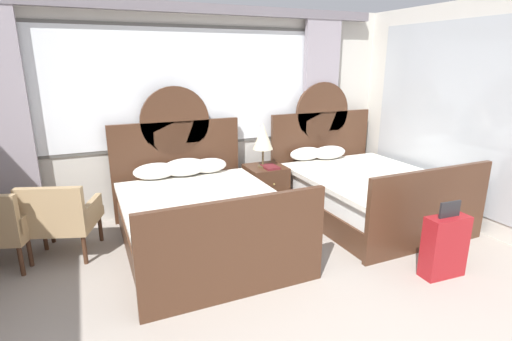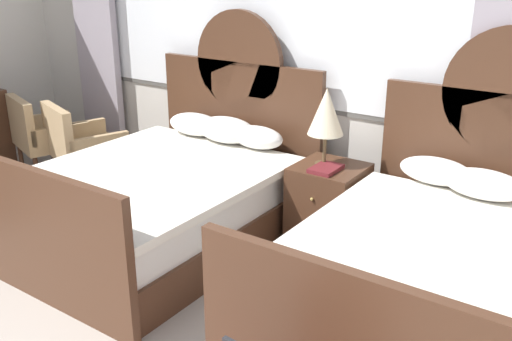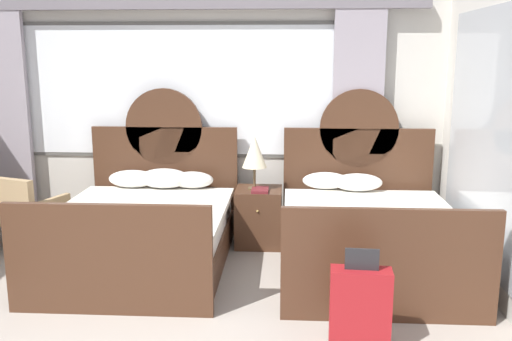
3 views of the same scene
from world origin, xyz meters
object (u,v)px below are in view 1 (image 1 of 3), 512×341
at_px(bed_near_window, 200,215).
at_px(table_lamp_on_nightstand, 263,137).
at_px(book_on_nightstand, 270,167).
at_px(armchair_by_window_left, 61,217).
at_px(nightstand_between_beds, 265,189).
at_px(bed_near_mirror, 361,190).
at_px(suitcase_on_floor, 445,246).

relative_size(bed_near_window, table_lamp_on_nightstand, 3.71).
height_order(book_on_nightstand, armchair_by_window_left, armchair_by_window_left).
bearing_deg(book_on_nightstand, nightstand_between_beds, 100.91).
xyz_separation_m(bed_near_mirror, nightstand_between_beds, (-1.10, 0.65, -0.03)).
bearing_deg(book_on_nightstand, table_lamp_on_nightstand, 125.72).
bearing_deg(nightstand_between_beds, bed_near_mirror, -30.62).
bearing_deg(bed_near_mirror, suitcase_on_floor, -99.72).
xyz_separation_m(bed_near_window, table_lamp_on_nightstand, (1.06, 0.63, 0.68)).
bearing_deg(table_lamp_on_nightstand, book_on_nightstand, -54.28).
relative_size(bed_near_window, nightstand_between_beds, 3.46).
distance_m(table_lamp_on_nightstand, suitcase_on_floor, 2.49).
distance_m(bed_near_window, suitcase_on_floor, 2.51).
height_order(bed_near_mirror, suitcase_on_floor, bed_near_mirror).
distance_m(nightstand_between_beds, book_on_nightstand, 0.35).
xyz_separation_m(nightstand_between_beds, armchair_by_window_left, (-2.50, -0.31, 0.13)).
distance_m(bed_near_mirror, nightstand_between_beds, 1.28).
relative_size(bed_near_window, suitcase_on_floor, 2.88).
distance_m(armchair_by_window_left, suitcase_on_floor, 3.84).
bearing_deg(bed_near_window, bed_near_mirror, -0.39).
height_order(bed_near_window, book_on_nightstand, bed_near_window).
bearing_deg(armchair_by_window_left, suitcase_on_floor, -29.79).
relative_size(bed_near_window, bed_near_mirror, 1.00).
bearing_deg(suitcase_on_floor, nightstand_between_beds, 110.57).
xyz_separation_m(bed_near_window, armchair_by_window_left, (-1.39, 0.32, 0.09)).
bearing_deg(bed_near_window, suitcase_on_floor, -39.22).
height_order(nightstand_between_beds, table_lamp_on_nightstand, table_lamp_on_nightstand).
bearing_deg(table_lamp_on_nightstand, suitcase_on_floor, -68.31).
xyz_separation_m(bed_near_mirror, table_lamp_on_nightstand, (-1.15, 0.64, 0.69)).
distance_m(bed_near_mirror, suitcase_on_floor, 1.59).
bearing_deg(armchair_by_window_left, table_lamp_on_nightstand, 7.05).
xyz_separation_m(table_lamp_on_nightstand, book_on_nightstand, (0.07, -0.09, -0.39)).
relative_size(bed_near_mirror, nightstand_between_beds, 3.46).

